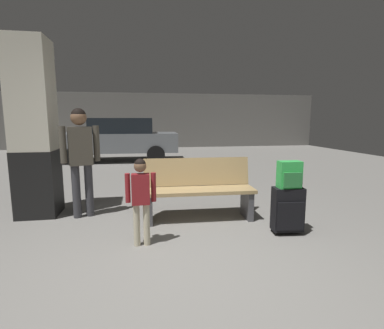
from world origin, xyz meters
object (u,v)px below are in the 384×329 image
suitcase (288,210)px  parked_car_far (120,138)px  child (141,193)px  adult (80,151)px  bench (199,189)px  backpack_bright (290,175)px  structural_pillar (34,130)px

suitcase → parked_car_far: parked_car_far is taller
child → adult: adult is taller
parked_car_far → suitcase: bearing=-70.4°
bench → adult: size_ratio=1.00×
backpack_bright → suitcase: bearing=125.6°
structural_pillar → suitcase: 3.78m
bench → suitcase: 1.28m
bench → child: size_ratio=1.58×
adult → parked_car_far: (0.12, 6.14, -0.20)m
suitcase → bench: bearing=142.2°
structural_pillar → child: (1.55, -1.40, -0.67)m
structural_pillar → parked_car_far: bearing=82.3°
structural_pillar → suitcase: (3.39, -1.36, -0.98)m
backpack_bright → parked_car_far: bearing=109.6°
structural_pillar → bench: structural_pillar is taller
structural_pillar → child: size_ratio=2.56×
bench → suitcase: size_ratio=2.68×
suitcase → backpack_bright: 0.45m
bench → suitcase: (1.01, -0.78, -0.12)m
backpack_bright → parked_car_far: parked_car_far is taller
suitcase → child: bearing=-178.8°
suitcase → adult: (-2.71, 1.15, 0.68)m
adult → backpack_bright: bearing=-23.0°
bench → parked_car_far: size_ratio=0.39×
bench → adult: adult is taller
structural_pillar → backpack_bright: 3.69m
backpack_bright → child: 1.85m
backpack_bright → bench: bearing=142.2°
backpack_bright → adult: 2.95m
structural_pillar → bench: bearing=-13.6°
suitcase → adult: adult is taller
suitcase → parked_car_far: size_ratio=0.15×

